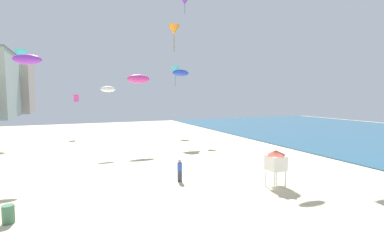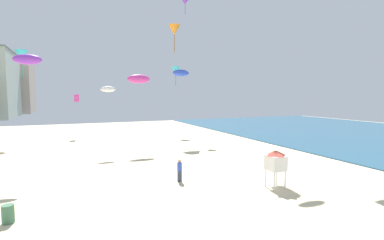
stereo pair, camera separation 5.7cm
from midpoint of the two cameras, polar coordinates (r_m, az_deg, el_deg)
boardwalk_hotel_furthest at (r=118.46m, az=-33.52°, el=5.78°), size 18.36×18.62×19.25m
kite_flyer at (r=20.88m, az=-2.53°, el=-9.71°), size 0.34×0.34×1.64m
lifeguard_stand at (r=20.12m, az=16.21°, el=-7.77°), size 1.10×1.10×2.55m
beach_trash_bin at (r=17.15m, az=-32.73°, el=-15.44°), size 0.56×0.56×0.90m
kite_blue_parafoil at (r=37.46m, az=-2.31°, el=9.31°), size 2.22×0.62×0.86m
kite_purple_delta at (r=49.24m, az=-1.48°, el=22.39°), size 1.04×1.04×2.37m
kite_magenta_parafoil at (r=33.36m, az=-10.60°, el=8.01°), size 2.55×0.71×0.99m
kite_cyan_delta at (r=45.04m, az=-30.83°, el=10.99°), size 1.61×1.61×3.67m
kite_cyan_delta_2 at (r=46.88m, az=-3.36°, el=9.85°), size 1.34×1.34×3.04m
kite_white_parafoil at (r=32.03m, az=-16.38°, el=5.89°), size 1.59×0.44×0.62m
kite_magenta_box at (r=45.77m, az=-22.02°, el=4.04°), size 0.68×0.68×1.07m
kite_orange_delta at (r=42.95m, az=-3.62°, el=17.41°), size 1.67×1.67×3.81m
kite_purple_parafoil at (r=26.04m, az=-29.92°, el=10.39°), size 2.04×0.57×0.79m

